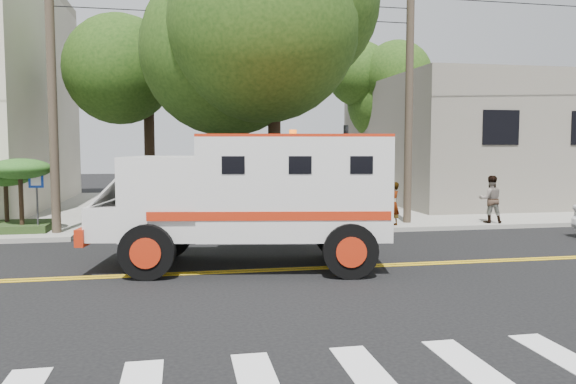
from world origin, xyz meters
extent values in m
plane|color=black|center=(0.00, 0.00, 0.00)|extent=(100.00, 100.00, 0.00)
cube|color=gray|center=(13.50, 13.50, 0.07)|extent=(17.00, 17.00, 0.15)
cube|color=slate|center=(15.00, 14.00, 3.15)|extent=(14.00, 12.00, 6.00)
cylinder|color=#382D23|center=(-5.60, 6.00, 4.50)|extent=(0.28, 0.28, 9.00)
cylinder|color=#382D23|center=(6.30, 6.20, 4.50)|extent=(0.28, 0.28, 9.00)
cylinder|color=black|center=(1.50, 6.50, 3.50)|extent=(0.44, 0.44, 7.00)
sphere|color=#19360E|center=(1.50, 6.50, 7.00)|extent=(5.32, 5.32, 5.32)
sphere|color=#19360E|center=(2.64, 5.74, 7.57)|extent=(4.56, 4.56, 4.56)
cylinder|color=black|center=(-3.00, 12.00, 2.80)|extent=(0.44, 0.44, 5.60)
sphere|color=#19360E|center=(-3.00, 12.00, 5.60)|extent=(3.92, 3.92, 3.92)
sphere|color=#19360E|center=(-2.16, 11.44, 6.02)|extent=(3.36, 3.36, 3.36)
cylinder|color=black|center=(8.50, 16.00, 2.97)|extent=(0.44, 0.44, 5.95)
sphere|color=#19360E|center=(8.50, 16.00, 5.95)|extent=(4.20, 4.20, 4.20)
sphere|color=#19360E|center=(9.40, 15.40, 6.40)|extent=(3.60, 3.60, 3.60)
cylinder|color=#3F3F42|center=(3.80, 5.60, 1.80)|extent=(0.12, 0.12, 3.60)
imported|color=#3F3F42|center=(3.80, 5.60, 3.15)|extent=(0.15, 0.18, 0.90)
cylinder|color=#3F3F42|center=(-6.20, 6.20, 1.00)|extent=(0.06, 0.06, 2.00)
cube|color=#0C33A5|center=(-6.20, 6.14, 1.80)|extent=(0.45, 0.03, 0.45)
cube|color=#1E3314|center=(-7.50, 6.80, 0.27)|extent=(3.20, 2.00, 0.24)
cylinder|color=black|center=(-7.40, 7.20, 1.07)|extent=(0.14, 0.14, 1.36)
ellipsoid|color=#1E4D17|center=(-7.40, 7.20, 1.83)|extent=(1.55, 1.55, 0.54)
cylinder|color=black|center=(-6.70, 6.30, 1.23)|extent=(0.14, 0.14, 1.68)
ellipsoid|color=#1E4D17|center=(-6.70, 6.30, 2.17)|extent=(1.91, 1.91, 0.66)
cube|color=silver|center=(0.92, 0.30, 1.93)|extent=(4.65, 3.19, 2.31)
cube|color=silver|center=(-2.01, 0.78, 1.71)|extent=(2.13, 2.67, 1.87)
cube|color=black|center=(-2.86, 0.92, 2.20)|extent=(0.37, 1.86, 0.77)
cube|color=silver|center=(-3.15, 0.97, 1.16)|extent=(1.33, 2.33, 0.77)
cube|color=#B4250D|center=(-3.70, 1.06, 0.88)|extent=(0.58, 2.37, 0.39)
cube|color=#B4250D|center=(0.92, 0.30, 3.12)|extent=(4.65, 3.19, 0.07)
cylinder|color=black|center=(-2.43, -0.40, 0.61)|extent=(1.25, 0.54, 1.21)
cylinder|color=black|center=(-2.03, 2.03, 0.61)|extent=(1.25, 0.54, 1.21)
cylinder|color=black|center=(1.92, -1.11, 0.61)|extent=(1.25, 0.54, 1.21)
cylinder|color=black|center=(2.32, 1.32, 0.61)|extent=(1.25, 0.54, 1.21)
imported|color=gray|center=(5.50, 5.50, 0.91)|extent=(0.65, 0.64, 1.51)
imported|color=gray|center=(9.19, 5.54, 1.00)|extent=(0.96, 0.84, 1.70)
camera|label=1|loc=(-1.68, -12.72, 2.86)|focal=35.00mm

